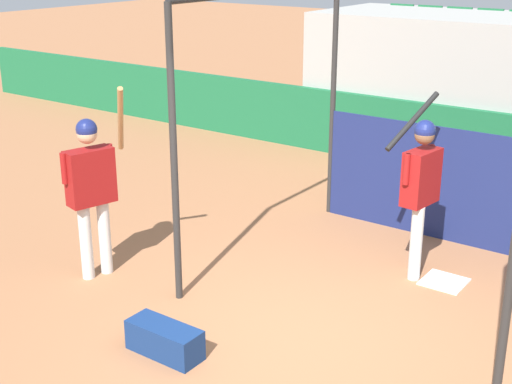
# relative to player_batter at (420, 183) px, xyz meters

# --- Properties ---
(ground_plane) EXTENTS (60.00, 60.00, 0.00)m
(ground_plane) POSITION_rel_player_batter_xyz_m (-0.24, -1.90, -1.04)
(ground_plane) COLOR #9E6642
(outfield_wall) EXTENTS (24.00, 0.12, 1.07)m
(outfield_wall) POSITION_rel_player_batter_xyz_m (-0.24, 3.63, -0.50)
(outfield_wall) COLOR #196038
(outfield_wall) RESTS_ON ground
(batting_cage) EXTENTS (3.30, 3.11, 2.96)m
(batting_cage) POSITION_rel_player_batter_xyz_m (-0.10, 0.56, 0.22)
(batting_cage) COLOR #282828
(batting_cage) RESTS_ON ground
(home_plate) EXTENTS (0.44, 0.44, 0.02)m
(home_plate) POSITION_rel_player_batter_xyz_m (0.36, -0.01, -1.03)
(home_plate) COLOR white
(home_plate) RESTS_ON ground
(player_batter) EXTENTS (0.56, 0.95, 1.90)m
(player_batter) POSITION_rel_player_batter_xyz_m (0.00, 0.00, 0.00)
(player_batter) COLOR silver
(player_batter) RESTS_ON ground
(player_waiting) EXTENTS (0.52, 0.86, 2.07)m
(player_waiting) POSITION_rel_player_batter_xyz_m (-2.78, -2.02, 0.02)
(player_waiting) COLOR silver
(player_waiting) RESTS_ON ground
(equipment_bag) EXTENTS (0.70, 0.28, 0.28)m
(equipment_bag) POSITION_rel_player_batter_xyz_m (-1.11, -2.78, -0.90)
(equipment_bag) COLOR navy
(equipment_bag) RESTS_ON ground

